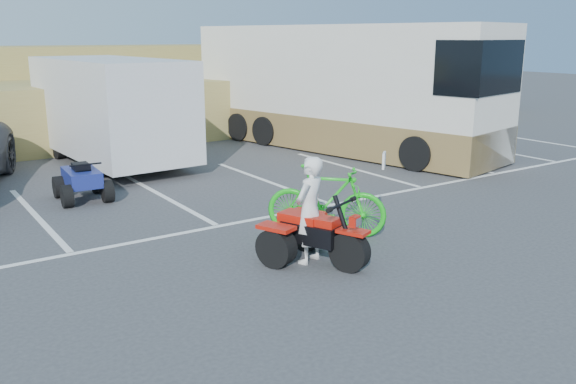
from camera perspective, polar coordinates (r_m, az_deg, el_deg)
ground at (r=9.58m, az=0.17°, el=-6.85°), size 100.00×100.00×0.00m
parking_stripes at (r=13.34m, az=-6.54°, el=-0.77°), size 28.00×5.16×0.01m
grass_embankment at (r=23.51m, az=-21.68°, el=8.39°), size 40.00×8.50×3.10m
red_trike_atv at (r=9.66m, az=2.75°, el=-6.68°), size 1.77×1.99×1.07m
rider at (r=9.47m, az=2.03°, el=-1.71°), size 0.73×0.61×1.70m
green_dirt_bike at (r=10.82m, az=3.59°, el=-0.80°), size 1.90×1.98×1.29m
cargo_trailer at (r=17.65m, az=-16.29°, el=7.60°), size 2.81×6.30×2.88m
rv_motorhome at (r=19.38m, az=4.88°, el=8.87°), size 4.85×10.73×3.74m
quad_atv_blue at (r=14.04m, az=-18.57°, el=-0.69°), size 1.13×1.45×0.91m
quad_atv_green at (r=17.12m, az=-16.03°, el=2.12°), size 1.36×1.78×1.13m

